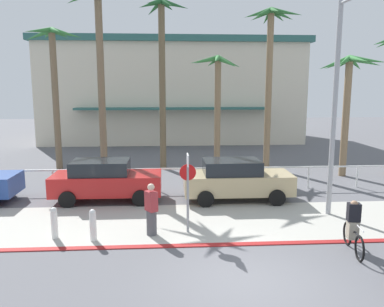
{
  "coord_description": "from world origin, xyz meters",
  "views": [
    {
      "loc": [
        -1.86,
        -8.58,
        4.62
      ],
      "look_at": [
        -0.92,
        6.0,
        2.11
      ],
      "focal_mm": 36.28,
      "sensor_mm": 36.0,
      "label": 1
    }
  ],
  "objects": [
    {
      "name": "car_tan_2",
      "position": [
        0.95,
        6.8,
        0.87
      ],
      "size": [
        4.4,
        2.02,
        1.69
      ],
      "color": "tan",
      "rests_on": "ground"
    },
    {
      "name": "ground_plane",
      "position": [
        0.0,
        10.0,
        0.0
      ],
      "size": [
        80.0,
        80.0,
        0.0
      ],
      "primitive_type": "plane",
      "color": "#5B5B60"
    },
    {
      "name": "palm_tree_4",
      "position": [
        0.98,
        13.65,
        4.81
      ],
      "size": [
        3.04,
        3.36,
        6.4
      ],
      "color": "#846B4C",
      "rests_on": "ground"
    },
    {
      "name": "stop_sign_bike_lane",
      "position": [
        -1.23,
        3.28,
        1.68
      ],
      "size": [
        0.52,
        0.56,
        2.56
      ],
      "color": "gray",
      "rests_on": "ground"
    },
    {
      "name": "building_backdrop",
      "position": [
        -1.37,
        26.97,
        4.31
      ],
      "size": [
        22.05,
        11.35,
        8.58
      ],
      "color": "beige",
      "rests_on": "ground"
    },
    {
      "name": "sidewalk_strip",
      "position": [
        0.0,
        4.2,
        0.01
      ],
      "size": [
        44.0,
        4.0,
        0.02
      ],
      "primitive_type": "cube",
      "color": "#ADAAA0",
      "rests_on": "ground"
    },
    {
      "name": "streetlight_curb",
      "position": [
        4.02,
        4.53,
        4.28
      ],
      "size": [
        0.24,
        2.54,
        7.5
      ],
      "color": "#9EA0A5",
      "rests_on": "ground"
    },
    {
      "name": "cyclist_black_0",
      "position": [
        3.38,
        1.57,
        0.69
      ],
      "size": [
        0.38,
        1.81,
        1.5
      ],
      "color": "black",
      "rests_on": "ground"
    },
    {
      "name": "palm_tree_5",
      "position": [
        3.85,
        13.12,
        6.58
      ],
      "size": [
        2.97,
        3.2,
        8.91
      ],
      "color": "#846B4C",
      "rests_on": "ground"
    },
    {
      "name": "bollard_1",
      "position": [
        -5.36,
        3.04,
        0.52
      ],
      "size": [
        0.2,
        0.2,
        1.0
      ],
      "color": "white",
      "rests_on": "ground"
    },
    {
      "name": "car_red_1",
      "position": [
        -4.4,
        7.07,
        0.87
      ],
      "size": [
        4.4,
        2.02,
        1.69
      ],
      "color": "red",
      "rests_on": "ground"
    },
    {
      "name": "curb_paint",
      "position": [
        0.0,
        2.2,
        0.01
      ],
      "size": [
        44.0,
        0.24,
        0.03
      ],
      "primitive_type": "cube",
      "color": "maroon",
      "rests_on": "ground"
    },
    {
      "name": "pedestrian_1",
      "position": [
        -2.38,
        3.12,
        0.77
      ],
      "size": [
        0.44,
        0.48,
        1.68
      ],
      "color": "#4C4C51",
      "rests_on": "ground"
    },
    {
      "name": "palm_tree_1",
      "position": [
        -8.09,
        13.7,
        5.65
      ],
      "size": [
        3.07,
        3.18,
        7.84
      ],
      "color": "#756047",
      "rests_on": "ground"
    },
    {
      "name": "bollard_0",
      "position": [
        -4.13,
        2.76,
        0.52
      ],
      "size": [
        0.2,
        0.2,
        1.0
      ],
      "color": "white",
      "rests_on": "ground"
    },
    {
      "name": "palm_tree_3",
      "position": [
        -2.11,
        13.43,
        6.45
      ],
      "size": [
        2.76,
        2.84,
        9.34
      ],
      "color": "brown",
      "rests_on": "ground"
    },
    {
      "name": "palm_tree_2",
      "position": [
        -5.2,
        11.73,
        6.83
      ],
      "size": [
        3.61,
        3.33,
        9.46
      ],
      "color": "#756047",
      "rests_on": "ground"
    },
    {
      "name": "palm_tree_6",
      "position": [
        7.4,
        10.85,
        4.81
      ],
      "size": [
        3.31,
        3.24,
        6.22
      ],
      "color": "#846B4C",
      "rests_on": "ground"
    },
    {
      "name": "rail_fence",
      "position": [
        0.0,
        8.5,
        0.84
      ],
      "size": [
        23.25,
        0.08,
        1.04
      ],
      "color": "white",
      "rests_on": "ground"
    }
  ]
}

